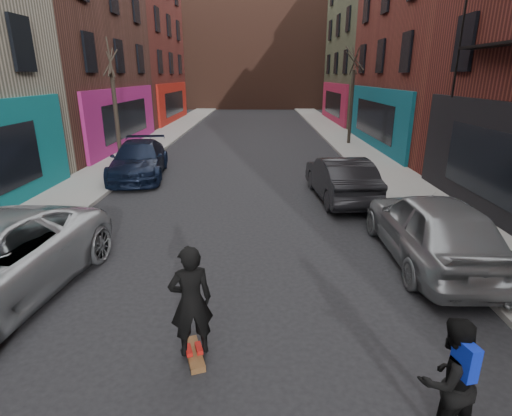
{
  "coord_description": "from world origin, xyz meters",
  "views": [
    {
      "loc": [
        0.61,
        -1.21,
        4.2
      ],
      "look_at": [
        0.53,
        6.57,
        1.6
      ],
      "focal_mm": 28.0,
      "sensor_mm": 36.0,
      "label": 1
    }
  ],
  "objects_px": {
    "parked_right_end": "(340,178)",
    "pedestrian": "(449,379)",
    "parked_left_end": "(139,160)",
    "tree_left_far": "(114,93)",
    "skateboard": "(194,354)",
    "tree_right_far": "(353,87)",
    "parked_right_far": "(432,228)",
    "skateboarder": "(191,301)"
  },
  "relations": [
    {
      "from": "pedestrian",
      "to": "tree_right_far",
      "type": "bearing_deg",
      "value": -112.72
    },
    {
      "from": "parked_left_end",
      "to": "tree_left_far",
      "type": "bearing_deg",
      "value": 115.9
    },
    {
      "from": "parked_right_far",
      "to": "parked_right_end",
      "type": "relative_size",
      "value": 1.07
    },
    {
      "from": "parked_right_far",
      "to": "skateboarder",
      "type": "xyz_separation_m",
      "value": [
        -5.02,
        -3.46,
        0.15
      ]
    },
    {
      "from": "parked_right_end",
      "to": "pedestrian",
      "type": "xyz_separation_m",
      "value": [
        -0.61,
        -9.82,
        0.06
      ]
    },
    {
      "from": "tree_left_far",
      "to": "tree_right_far",
      "type": "xyz_separation_m",
      "value": [
        12.4,
        6.0,
        0.15
      ]
    },
    {
      "from": "tree_right_far",
      "to": "skateboarder",
      "type": "height_order",
      "value": "tree_right_far"
    },
    {
      "from": "pedestrian",
      "to": "skateboard",
      "type": "bearing_deg",
      "value": -36.77
    },
    {
      "from": "tree_left_far",
      "to": "pedestrian",
      "type": "height_order",
      "value": "tree_left_far"
    },
    {
      "from": "tree_right_far",
      "to": "parked_left_end",
      "type": "relative_size",
      "value": 1.31
    },
    {
      "from": "tree_right_far",
      "to": "skateboard",
      "type": "bearing_deg",
      "value": -108.28
    },
    {
      "from": "parked_left_end",
      "to": "skateboard",
      "type": "distance_m",
      "value": 12.31
    },
    {
      "from": "parked_left_end",
      "to": "parked_right_far",
      "type": "xyz_separation_m",
      "value": [
        9.16,
        -8.11,
        0.09
      ]
    },
    {
      "from": "tree_left_far",
      "to": "parked_left_end",
      "type": "distance_m",
      "value": 3.95
    },
    {
      "from": "tree_left_far",
      "to": "skateboard",
      "type": "relative_size",
      "value": 8.12
    },
    {
      "from": "parked_left_end",
      "to": "parked_right_far",
      "type": "height_order",
      "value": "parked_right_far"
    },
    {
      "from": "parked_left_end",
      "to": "parked_right_far",
      "type": "bearing_deg",
      "value": -49.39
    },
    {
      "from": "skateboard",
      "to": "skateboarder",
      "type": "height_order",
      "value": "skateboarder"
    },
    {
      "from": "skateboard",
      "to": "parked_right_end",
      "type": "bearing_deg",
      "value": 46.68
    },
    {
      "from": "parked_right_end",
      "to": "pedestrian",
      "type": "distance_m",
      "value": 9.84
    },
    {
      "from": "tree_left_far",
      "to": "parked_right_far",
      "type": "xyz_separation_m",
      "value": [
        10.8,
        -10.57,
        -2.53
      ]
    },
    {
      "from": "parked_left_end",
      "to": "skateboard",
      "type": "xyz_separation_m",
      "value": [
        4.14,
        -11.57,
        -0.7
      ]
    },
    {
      "from": "pedestrian",
      "to": "parked_left_end",
      "type": "bearing_deg",
      "value": -74.06
    },
    {
      "from": "tree_left_far",
      "to": "parked_right_end",
      "type": "distance_m",
      "value": 11.44
    },
    {
      "from": "skateboard",
      "to": "skateboarder",
      "type": "relative_size",
      "value": 0.45
    },
    {
      "from": "tree_left_far",
      "to": "parked_right_far",
      "type": "bearing_deg",
      "value": -44.38
    },
    {
      "from": "tree_right_far",
      "to": "skateboard",
      "type": "distance_m",
      "value": 21.38
    },
    {
      "from": "tree_right_far",
      "to": "parked_left_end",
      "type": "distance_m",
      "value": 13.96
    },
    {
      "from": "parked_right_far",
      "to": "pedestrian",
      "type": "height_order",
      "value": "parked_right_far"
    },
    {
      "from": "parked_left_end",
      "to": "pedestrian",
      "type": "bearing_deg",
      "value": -68.15
    },
    {
      "from": "skateboarder",
      "to": "pedestrian",
      "type": "height_order",
      "value": "skateboarder"
    },
    {
      "from": "pedestrian",
      "to": "skateboarder",
      "type": "bearing_deg",
      "value": -36.77
    },
    {
      "from": "parked_right_far",
      "to": "parked_left_end",
      "type": "bearing_deg",
      "value": -41.45
    },
    {
      "from": "parked_right_far",
      "to": "skateboarder",
      "type": "bearing_deg",
      "value": 34.67
    },
    {
      "from": "skateboarder",
      "to": "pedestrian",
      "type": "distance_m",
      "value": 3.53
    },
    {
      "from": "tree_right_far",
      "to": "pedestrian",
      "type": "xyz_separation_m",
      "value": [
        -3.37,
        -21.4,
        -2.71
      ]
    },
    {
      "from": "parked_right_end",
      "to": "pedestrian",
      "type": "relative_size",
      "value": 2.86
    },
    {
      "from": "parked_left_end",
      "to": "skateboarder",
      "type": "bearing_deg",
      "value": -78.15
    },
    {
      "from": "parked_right_end",
      "to": "pedestrian",
      "type": "height_order",
      "value": "pedestrian"
    },
    {
      "from": "parked_right_far",
      "to": "skateboard",
      "type": "xyz_separation_m",
      "value": [
        -5.02,
        -3.46,
        -0.8
      ]
    },
    {
      "from": "tree_left_far",
      "to": "skateboarder",
      "type": "xyz_separation_m",
      "value": [
        5.78,
        -14.03,
        -2.39
      ]
    },
    {
      "from": "parked_right_far",
      "to": "skateboarder",
      "type": "distance_m",
      "value": 6.09
    }
  ]
}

